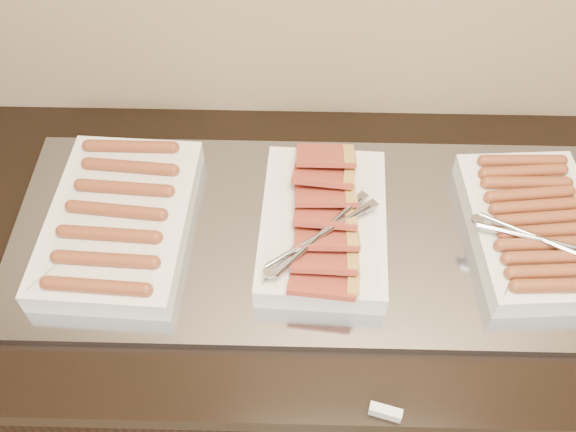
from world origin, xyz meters
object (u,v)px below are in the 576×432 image
object	(u,v)px
counter	(316,341)
dish_left	(120,219)
dish_center	(323,224)
dish_right	(535,227)
warming_tray	(314,235)

from	to	relation	value
counter	dish_left	world-z (taller)	dish_left
dish_center	dish_right	world-z (taller)	dish_center
dish_center	dish_left	bearing A→B (deg)	-177.95
counter	dish_left	bearing A→B (deg)	180.00
dish_right	counter	bearing A→B (deg)	175.69
dish_left	dish_right	bearing A→B (deg)	2.39
counter	warming_tray	distance (m)	0.46
warming_tray	dish_right	size ratio (longest dim) A/B	3.21
dish_left	dish_right	world-z (taller)	dish_right
counter	warming_tray	size ratio (longest dim) A/B	1.72
dish_left	counter	bearing A→B (deg)	2.66
counter	dish_left	size ratio (longest dim) A/B	4.98
dish_left	dish_center	bearing A→B (deg)	2.08
warming_tray	dish_right	xyz separation A→B (m)	(0.43, -0.00, 0.04)
warming_tray	dish_center	bearing A→B (deg)	-13.55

